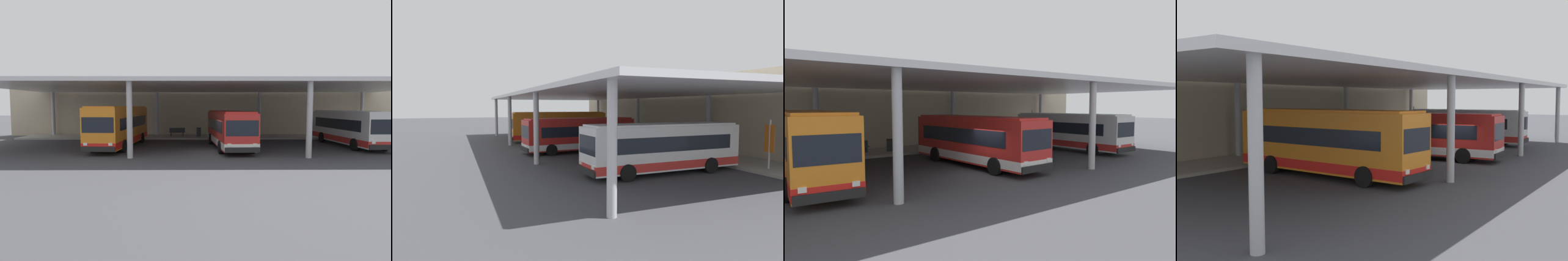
{
  "view_description": "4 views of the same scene",
  "coord_description": "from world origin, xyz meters",
  "views": [
    {
      "loc": [
        -1.84,
        -23.7,
        3.55
      ],
      "look_at": [
        -1.61,
        2.75,
        1.5
      ],
      "focal_mm": 28.52,
      "sensor_mm": 36.0,
      "label": 1
    },
    {
      "loc": [
        29.36,
        -7.95,
        4.25
      ],
      "look_at": [
        2.44,
        3.11,
        2.07
      ],
      "focal_mm": 29.67,
      "sensor_mm": 36.0,
      "label": 2
    },
    {
      "loc": [
        -11.21,
        -14.79,
        3.8
      ],
      "look_at": [
        3.59,
        5.44,
        1.99
      ],
      "focal_mm": 30.83,
      "sensor_mm": 36.0,
      "label": 3
    },
    {
      "loc": [
        -26.25,
        -11.45,
        4.09
      ],
      "look_at": [
        -1.46,
        5.36,
        1.99
      ],
      "focal_mm": 40.47,
      "sensor_mm": 36.0,
      "label": 4
    }
  ],
  "objects": [
    {
      "name": "ground_plane",
      "position": [
        0.0,
        0.0,
        0.0
      ],
      "size": [
        200.0,
        200.0,
        0.0
      ],
      "primitive_type": "plane",
      "color": "#3D3D42"
    },
    {
      "name": "platform_kerb",
      "position": [
        0.0,
        11.75,
        0.09
      ],
      "size": [
        42.0,
        4.5,
        0.18
      ],
      "primitive_type": "cube",
      "color": "#A39E93",
      "rests_on": "ground"
    },
    {
      "name": "station_building_facade",
      "position": [
        0.0,
        15.0,
        3.59
      ],
      "size": [
        48.0,
        1.6,
        7.18
      ],
      "primitive_type": "cube",
      "color": "#C1B293",
      "rests_on": "ground"
    },
    {
      "name": "canopy_shelter",
      "position": [
        0.0,
        5.5,
        5.31
      ],
      "size": [
        40.0,
        17.0,
        5.55
      ],
      "color": "silver",
      "rests_on": "ground"
    },
    {
      "name": "bus_nearest_bay",
      "position": [
        -8.25,
        3.68,
        1.84
      ],
      "size": [
        3.12,
        11.44,
        3.57
      ],
      "color": "orange",
      "rests_on": "ground"
    },
    {
      "name": "bus_second_bay",
      "position": [
        1.26,
        2.77,
        1.66
      ],
      "size": [
        3.15,
        10.66,
        3.17
      ],
      "color": "red",
      "rests_on": "ground"
    },
    {
      "name": "bus_middle_bay",
      "position": [
        12.32,
        4.17,
        1.66
      ],
      "size": [
        2.83,
        10.57,
        3.17
      ],
      "color": "white",
      "rests_on": "ground"
    },
    {
      "name": "bench_waiting",
      "position": [
        -3.65,
        11.82,
        0.66
      ],
      "size": [
        1.8,
        0.45,
        0.92
      ],
      "color": "#383D47",
      "rests_on": "platform_kerb"
    },
    {
      "name": "trash_bin",
      "position": [
        -1.17,
        11.35,
        0.68
      ],
      "size": [
        0.52,
        0.52,
        0.98
      ],
      "color": "#33383D",
      "rests_on": "platform_kerb"
    },
    {
      "name": "banner_sign",
      "position": [
        14.52,
        10.94,
        1.98
      ],
      "size": [
        0.7,
        0.12,
        3.2
      ],
      "color": "#B2B2B7",
      "rests_on": "platform_kerb"
    }
  ]
}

